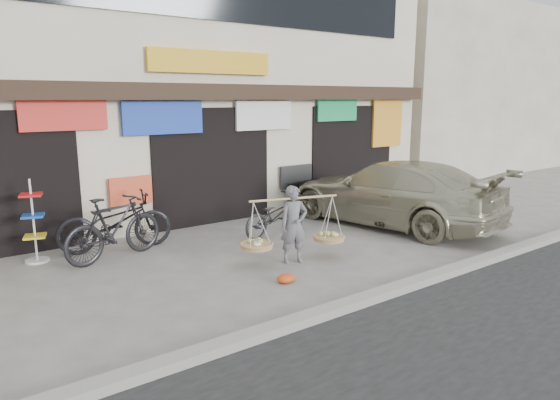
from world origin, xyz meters
TOP-DOWN VIEW (x-y plane):
  - ground at (0.00, 0.00)m, footprint 70.00×70.00m
  - kerb at (0.00, -2.00)m, footprint 70.00×0.25m
  - shophouse_block at (-0.00, 6.42)m, footprint 14.00×6.32m
  - neighbor_east at (13.50, 7.00)m, footprint 12.00×7.00m
  - street_vendor at (-0.27, 0.06)m, footprint 1.90×0.94m
  - bike_0 at (-2.60, 2.70)m, footprint 2.24×1.10m
  - bike_1 at (-2.79, 2.15)m, footprint 2.04×1.02m
  - bike_2 at (0.51, 1.71)m, footprint 1.77×0.83m
  - suv at (3.28, 0.96)m, footprint 2.95×5.46m
  - display_rack at (-4.00, 2.85)m, footprint 0.45×0.45m
  - red_bag at (-0.99, -0.66)m, footprint 0.31×0.25m

SIDE VIEW (x-z plane):
  - ground at x=0.00m, z-range 0.00..0.00m
  - kerb at x=0.00m, z-range 0.00..0.12m
  - red_bag at x=-0.99m, z-range 0.00..0.14m
  - bike_2 at x=0.51m, z-range 0.00..0.90m
  - bike_0 at x=-2.60m, z-range 0.00..1.13m
  - bike_1 at x=-2.79m, z-range 0.00..1.18m
  - display_rack at x=-4.00m, z-range -0.15..1.37m
  - street_vendor at x=-0.27m, z-range -0.07..1.33m
  - suv at x=3.28m, z-range 0.00..1.50m
  - neighbor_east at x=13.50m, z-range 0.00..6.40m
  - shophouse_block at x=0.00m, z-range -0.05..6.95m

